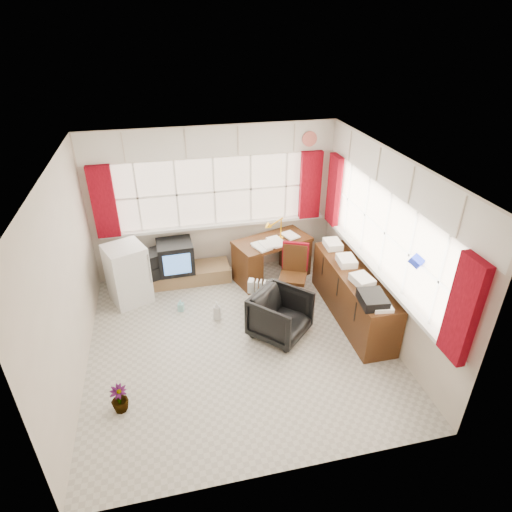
{
  "coord_description": "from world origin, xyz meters",
  "views": [
    {
      "loc": [
        -0.79,
        -4.5,
        3.94
      ],
      "look_at": [
        0.36,
        0.55,
        1.01
      ],
      "focal_mm": 30.0,
      "sensor_mm": 36.0,
      "label": 1
    }
  ],
  "objects_px": {
    "credenza": "(353,294)",
    "tv_bench": "(188,274)",
    "office_chair": "(280,315)",
    "mini_fridge": "(128,274)",
    "crt_tv": "(176,257)",
    "task_chair": "(294,271)",
    "desk_lamp": "(281,224)",
    "desk": "(272,257)",
    "radiator": "(264,301)"
  },
  "relations": [
    {
      "from": "credenza",
      "to": "office_chair",
      "type": "bearing_deg",
      "value": -171.24
    },
    {
      "from": "mini_fridge",
      "to": "crt_tv",
      "type": "bearing_deg",
      "value": 22.63
    },
    {
      "from": "office_chair",
      "to": "crt_tv",
      "type": "bearing_deg",
      "value": 84.6
    },
    {
      "from": "radiator",
      "to": "credenza",
      "type": "height_order",
      "value": "credenza"
    },
    {
      "from": "mini_fridge",
      "to": "credenza",
      "type": "bearing_deg",
      "value": -20.1
    },
    {
      "from": "desk_lamp",
      "to": "mini_fridge",
      "type": "bearing_deg",
      "value": -176.12
    },
    {
      "from": "radiator",
      "to": "office_chair",
      "type": "bearing_deg",
      "value": -78.83
    },
    {
      "from": "crt_tv",
      "to": "mini_fridge",
      "type": "distance_m",
      "value": 0.81
    },
    {
      "from": "desk",
      "to": "tv_bench",
      "type": "distance_m",
      "value": 1.45
    },
    {
      "from": "tv_bench",
      "to": "crt_tv",
      "type": "relative_size",
      "value": 2.42
    },
    {
      "from": "desk_lamp",
      "to": "office_chair",
      "type": "relative_size",
      "value": 0.53
    },
    {
      "from": "tv_bench",
      "to": "credenza",
      "type": "bearing_deg",
      "value": -33.7
    },
    {
      "from": "desk_lamp",
      "to": "tv_bench",
      "type": "bearing_deg",
      "value": 173.36
    },
    {
      "from": "radiator",
      "to": "credenza",
      "type": "relative_size",
      "value": 0.29
    },
    {
      "from": "desk_lamp",
      "to": "credenza",
      "type": "distance_m",
      "value": 1.63
    },
    {
      "from": "office_chair",
      "to": "radiator",
      "type": "bearing_deg",
      "value": 57.46
    },
    {
      "from": "office_chair",
      "to": "crt_tv",
      "type": "relative_size",
      "value": 1.25
    },
    {
      "from": "office_chair",
      "to": "crt_tv",
      "type": "xyz_separation_m",
      "value": [
        -1.31,
        1.66,
        0.18
      ]
    },
    {
      "from": "desk_lamp",
      "to": "radiator",
      "type": "xyz_separation_m",
      "value": [
        -0.52,
        -1.01,
        -0.75
      ]
    },
    {
      "from": "credenza",
      "to": "mini_fridge",
      "type": "bearing_deg",
      "value": 159.9
    },
    {
      "from": "desk_lamp",
      "to": "office_chair",
      "type": "height_order",
      "value": "desk_lamp"
    },
    {
      "from": "desk",
      "to": "mini_fridge",
      "type": "bearing_deg",
      "value": -176.48
    },
    {
      "from": "crt_tv",
      "to": "desk",
      "type": "bearing_deg",
      "value": -6.1
    },
    {
      "from": "radiator",
      "to": "mini_fridge",
      "type": "height_order",
      "value": "mini_fridge"
    },
    {
      "from": "credenza",
      "to": "crt_tv",
      "type": "xyz_separation_m",
      "value": [
        -2.45,
        1.48,
        0.11
      ]
    },
    {
      "from": "desk",
      "to": "mini_fridge",
      "type": "xyz_separation_m",
      "value": [
        -2.33,
        -0.14,
        0.07
      ]
    },
    {
      "from": "desk_lamp",
      "to": "tv_bench",
      "type": "height_order",
      "value": "desk_lamp"
    },
    {
      "from": "crt_tv",
      "to": "mini_fridge",
      "type": "height_order",
      "value": "mini_fridge"
    },
    {
      "from": "desk_lamp",
      "to": "credenza",
      "type": "xyz_separation_m",
      "value": [
        0.72,
        -1.34,
        -0.59
      ]
    },
    {
      "from": "crt_tv",
      "to": "mini_fridge",
      "type": "xyz_separation_m",
      "value": [
        -0.75,
        -0.31,
        -0.04
      ]
    },
    {
      "from": "desk",
      "to": "task_chair",
      "type": "xyz_separation_m",
      "value": [
        0.16,
        -0.72,
        0.11
      ]
    },
    {
      "from": "task_chair",
      "to": "radiator",
      "type": "bearing_deg",
      "value": -153.16
    },
    {
      "from": "office_chair",
      "to": "mini_fridge",
      "type": "bearing_deg",
      "value": 103.1
    },
    {
      "from": "task_chair",
      "to": "office_chair",
      "type": "xyz_separation_m",
      "value": [
        -0.43,
        -0.77,
        -0.19
      ]
    },
    {
      "from": "credenza",
      "to": "desk_lamp",
      "type": "bearing_deg",
      "value": 118.35
    },
    {
      "from": "office_chair",
      "to": "task_chair",
      "type": "bearing_deg",
      "value": 17.52
    },
    {
      "from": "task_chair",
      "to": "desk",
      "type": "bearing_deg",
      "value": 102.24
    },
    {
      "from": "desk",
      "to": "office_chair",
      "type": "distance_m",
      "value": 1.52
    },
    {
      "from": "desk",
      "to": "credenza",
      "type": "height_order",
      "value": "credenza"
    },
    {
      "from": "task_chair",
      "to": "tv_bench",
      "type": "xyz_separation_m",
      "value": [
        -1.56,
        0.92,
        -0.39
      ]
    },
    {
      "from": "credenza",
      "to": "mini_fridge",
      "type": "xyz_separation_m",
      "value": [
        -3.2,
        1.17,
        0.08
      ]
    },
    {
      "from": "radiator",
      "to": "credenza",
      "type": "bearing_deg",
      "value": -14.99
    },
    {
      "from": "crt_tv",
      "to": "mini_fridge",
      "type": "bearing_deg",
      "value": -157.37
    },
    {
      "from": "office_chair",
      "to": "mini_fridge",
      "type": "distance_m",
      "value": 2.46
    },
    {
      "from": "desk_lamp",
      "to": "mini_fridge",
      "type": "xyz_separation_m",
      "value": [
        -2.48,
        -0.17,
        -0.51
      ]
    },
    {
      "from": "office_chair",
      "to": "credenza",
      "type": "bearing_deg",
      "value": -34.95
    },
    {
      "from": "credenza",
      "to": "tv_bench",
      "type": "xyz_separation_m",
      "value": [
        -2.28,
        1.52,
        -0.27
      ]
    },
    {
      "from": "task_chair",
      "to": "mini_fridge",
      "type": "xyz_separation_m",
      "value": [
        -2.48,
        0.57,
        -0.05
      ]
    },
    {
      "from": "credenza",
      "to": "tv_bench",
      "type": "bearing_deg",
      "value": 146.3
    },
    {
      "from": "credenza",
      "to": "tv_bench",
      "type": "height_order",
      "value": "credenza"
    }
  ]
}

